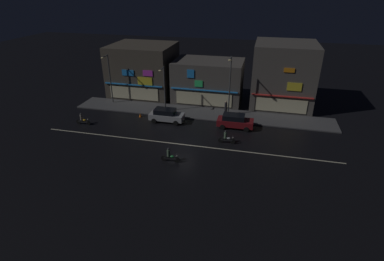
# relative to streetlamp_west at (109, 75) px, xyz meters

# --- Properties ---
(ground_plane) EXTENTS (140.00, 140.00, 0.00)m
(ground_plane) POSITION_rel_streetlamp_west_xyz_m (13.23, -9.57, -4.24)
(ground_plane) COLOR black
(lane_divider_stripe) EXTENTS (32.93, 0.16, 0.01)m
(lane_divider_stripe) POSITION_rel_streetlamp_west_xyz_m (13.23, -9.57, -4.23)
(lane_divider_stripe) COLOR beige
(lane_divider_stripe) RESTS_ON ground
(sidewalk_far) EXTENTS (34.66, 4.18, 0.14)m
(sidewalk_far) POSITION_rel_streetlamp_west_xyz_m (13.23, -0.60, -4.17)
(sidewalk_far) COLOR #4C4C4F
(sidewalk_far) RESTS_ON ground
(storefront_left_block) EXTENTS (9.78, 6.66, 5.93)m
(storefront_left_block) POSITION_rel_streetlamp_west_xyz_m (13.23, 4.74, -1.28)
(storefront_left_block) COLOR #56514C
(storefront_left_block) RESTS_ON ground
(storefront_center_block) EXTENTS (8.20, 8.52, 8.66)m
(storefront_center_block) POSITION_rel_streetlamp_west_xyz_m (23.63, 5.67, 0.09)
(storefront_center_block) COLOR #56514C
(storefront_center_block) RESTS_ON ground
(storefront_right_block) EXTENTS (9.30, 8.55, 7.57)m
(storefront_right_block) POSITION_rel_streetlamp_west_xyz_m (2.84, 5.68, -0.46)
(storefront_right_block) COLOR #4C443A
(storefront_right_block) RESTS_ON ground
(streetlamp_west) EXTENTS (0.44, 1.64, 6.92)m
(streetlamp_west) POSITION_rel_streetlamp_west_xyz_m (0.00, 0.00, 0.00)
(streetlamp_west) COLOR #47494C
(streetlamp_west) RESTS_ON sidewalk_far
(streetlamp_mid) EXTENTS (0.44, 1.64, 6.09)m
(streetlamp_mid) POSITION_rel_streetlamp_west_xyz_m (8.48, -1.36, -0.44)
(streetlamp_mid) COLOR #47494C
(streetlamp_mid) RESTS_ON sidewalk_far
(streetlamp_east) EXTENTS (0.44, 1.64, 7.68)m
(streetlamp_east) POSITION_rel_streetlamp_west_xyz_m (16.96, -0.60, 0.39)
(streetlamp_east) COLOR #47494C
(streetlamp_east) RESTS_ON sidewalk_far
(pedestrian_on_sidewalk) EXTENTS (0.34, 0.34, 1.86)m
(pedestrian_on_sidewalk) POSITION_rel_streetlamp_west_xyz_m (16.60, -0.45, -3.23)
(pedestrian_on_sidewalk) COLOR #232328
(pedestrian_on_sidewalk) RESTS_ON sidewalk_far
(parked_car_near_kerb) EXTENTS (4.30, 1.98, 1.67)m
(parked_car_near_kerb) POSITION_rel_streetlamp_west_xyz_m (18.19, -3.94, -3.37)
(parked_car_near_kerb) COLOR maroon
(parked_car_near_kerb) RESTS_ON ground
(parked_car_trailing) EXTENTS (4.30, 1.98, 1.67)m
(parked_car_trailing) POSITION_rel_streetlamp_west_xyz_m (9.60, -4.15, -3.37)
(parked_car_trailing) COLOR #9EA0A5
(parked_car_trailing) RESTS_ON ground
(motorcycle_lead) EXTENTS (1.90, 0.60, 1.52)m
(motorcycle_lead) POSITION_rel_streetlamp_west_xyz_m (12.88, -13.24, -3.60)
(motorcycle_lead) COLOR black
(motorcycle_lead) RESTS_ON ground
(motorcycle_following) EXTENTS (1.90, 0.60, 1.52)m
(motorcycle_following) POSITION_rel_streetlamp_west_xyz_m (17.74, -8.14, -3.60)
(motorcycle_following) COLOR black
(motorcycle_following) RESTS_ON ground
(motorcycle_opposite_lane) EXTENTS (1.90, 0.60, 1.52)m
(motorcycle_opposite_lane) POSITION_rel_streetlamp_west_xyz_m (-0.17, -7.48, -3.60)
(motorcycle_opposite_lane) COLOR black
(motorcycle_opposite_lane) RESTS_ON ground
(traffic_cone) EXTENTS (0.36, 0.36, 0.55)m
(traffic_cone) POSITION_rel_streetlamp_west_xyz_m (5.82, -3.58, -3.96)
(traffic_cone) COLOR orange
(traffic_cone) RESTS_ON ground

